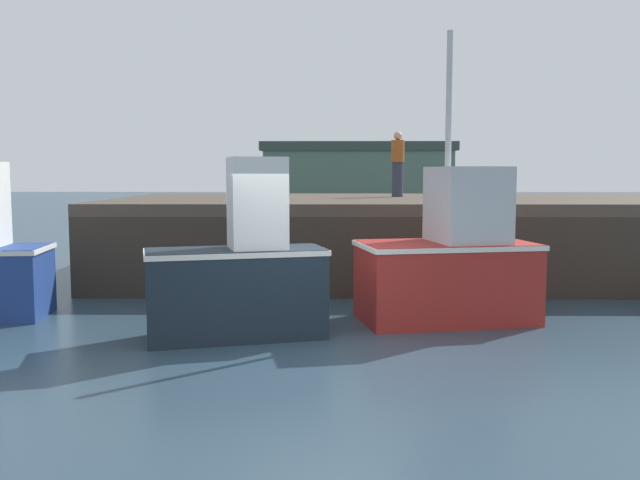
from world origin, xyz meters
name	(u,v)px	position (x,y,z in m)	size (l,w,h in m)	color
ground	(313,358)	(0.00, 0.00, -0.05)	(120.00, 160.00, 0.10)	#283D4C
pier	(410,212)	(2.16, 7.10, 1.57)	(14.26, 7.06, 1.89)	#473D33
fishing_boat_near_right	(240,275)	(-1.13, 0.98, 0.97)	(2.90, 1.74, 2.75)	#19232D
fishing_boat_mid	(451,262)	(2.29, 2.21, 1.01)	(3.16, 2.12, 4.83)	maroon
dockworker	(398,164)	(2.00, 8.51, 2.73)	(0.34, 0.34, 1.67)	#2D3342
warehouse	(357,179)	(1.89, 30.98, 2.13)	(10.94, 5.02, 4.22)	#4C6656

